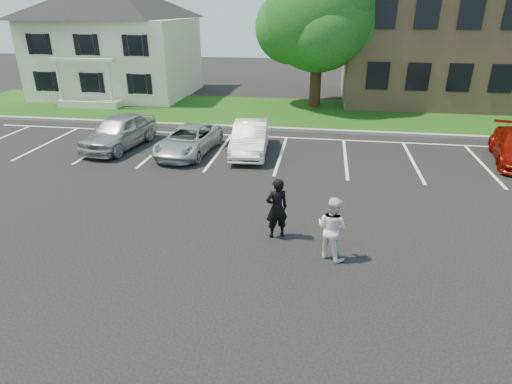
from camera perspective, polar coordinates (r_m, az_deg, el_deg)
ground_plane at (r=11.70m, az=-0.77°, el=-7.57°), size 90.00×90.00×0.00m
curb at (r=22.72m, az=4.39°, el=8.33°), size 40.00×0.30×0.15m
grass_strip at (r=26.60m, az=5.15°, el=10.50°), size 44.00×8.00×0.08m
stall_lines at (r=19.76m, az=7.68°, el=5.61°), size 34.00×5.36×0.01m
house at (r=33.33m, az=-18.22°, el=18.75°), size 10.30×9.22×7.60m
tree at (r=27.86m, az=8.59°, el=21.98°), size 7.80×7.20×8.80m
man_black_suit at (r=11.89m, az=2.79°, el=-2.19°), size 0.76×0.66×1.77m
man_white_shirt at (r=11.09m, az=10.09°, el=-4.77°), size 1.05×0.99×1.71m
car_silver_west at (r=20.72m, az=-17.76°, el=7.70°), size 2.38×4.64×1.51m
car_silver_minivan at (r=19.21m, az=-8.98°, el=6.84°), size 2.41×4.45×1.18m
car_white_sedan at (r=18.96m, az=-0.77°, el=7.20°), size 1.77×4.27×1.37m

